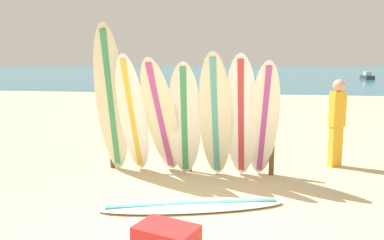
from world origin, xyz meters
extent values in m
cube|color=teal|center=(0.00, 58.00, 0.00)|extent=(120.00, 80.00, 0.01)
cylinder|color=brown|center=(-1.86, 2.77, 0.57)|extent=(0.09, 0.09, 1.13)
cylinder|color=brown|center=(-0.42, 2.77, 0.57)|extent=(0.09, 0.09, 1.13)
cylinder|color=brown|center=(1.02, 2.77, 0.57)|extent=(0.09, 0.09, 1.13)
cylinder|color=brown|center=(-0.42, 2.77, 0.98)|extent=(2.98, 0.08, 0.08)
ellipsoid|color=beige|center=(-1.73, 2.47, 1.30)|extent=(0.56, 0.63, 2.59)
cube|color=#388C59|center=(-1.73, 2.47, 1.30)|extent=(0.10, 0.59, 2.39)
ellipsoid|color=white|center=(-1.33, 2.40, 1.05)|extent=(0.54, 0.87, 2.10)
cube|color=gold|center=(-1.33, 2.40, 1.05)|extent=(0.13, 0.80, 1.93)
ellipsoid|color=beige|center=(-0.84, 2.38, 1.02)|extent=(0.73, 1.11, 2.04)
cube|color=#A53F8C|center=(-0.84, 2.38, 1.02)|extent=(0.26, 0.97, 1.89)
ellipsoid|color=white|center=(-0.45, 2.43, 0.98)|extent=(0.60, 0.59, 1.97)
cube|color=#388C59|center=(-0.45, 2.43, 0.98)|extent=(0.14, 0.53, 1.81)
ellipsoid|color=beige|center=(0.07, 2.40, 1.06)|extent=(0.59, 0.73, 2.12)
cube|color=teal|center=(0.07, 2.40, 1.06)|extent=(0.14, 0.66, 1.96)
ellipsoid|color=white|center=(0.49, 2.46, 1.05)|extent=(0.58, 0.69, 2.10)
cube|color=#B73338|center=(0.49, 2.46, 1.05)|extent=(0.14, 0.62, 1.93)
ellipsoid|color=white|center=(0.86, 2.49, 0.99)|extent=(0.61, 0.82, 1.99)
cube|color=#A53F8C|center=(0.86, 2.49, 0.99)|extent=(0.19, 0.71, 1.84)
ellipsoid|color=white|center=(-0.10, 1.06, 0.04)|extent=(2.57, 1.19, 0.07)
cube|color=teal|center=(-0.10, 1.06, 0.04)|extent=(2.26, 0.72, 0.08)
cube|color=gold|center=(2.22, 3.50, 0.38)|extent=(0.25, 0.22, 0.76)
cube|color=gold|center=(2.22, 3.50, 1.08)|extent=(0.31, 0.27, 0.64)
sphere|color=tan|center=(2.22, 3.50, 1.51)|extent=(0.22, 0.22, 0.22)
cube|color=#333842|center=(11.57, 35.64, 0.18)|extent=(0.78, 2.42, 0.35)
cube|color=silver|center=(11.57, 35.64, 0.54)|extent=(0.54, 0.87, 0.36)
camera|label=1|loc=(0.66, -3.88, 2.01)|focal=36.33mm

